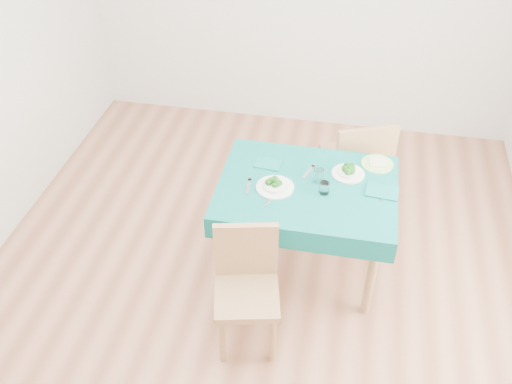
% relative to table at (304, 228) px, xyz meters
% --- Properties ---
extents(room_shell, '(4.02, 4.52, 2.73)m').
position_rel_table_xyz_m(room_shell, '(-0.30, -0.24, 0.97)').
color(room_shell, '#91573C').
rests_on(room_shell, ground).
extents(table, '(1.17, 0.89, 0.76)m').
position_rel_table_xyz_m(table, '(0.00, 0.00, 0.00)').
color(table, '#085B55').
rests_on(table, ground).
extents(chair_near, '(0.47, 0.50, 0.97)m').
position_rel_table_xyz_m(chair_near, '(-0.26, -0.72, 0.11)').
color(chair_near, '#966F46').
rests_on(chair_near, ground).
extents(chair_far, '(0.61, 0.64, 1.15)m').
position_rel_table_xyz_m(chair_far, '(0.29, 0.83, 0.20)').
color(chair_far, '#966F46').
rests_on(chair_far, ground).
extents(bowl_near, '(0.25, 0.25, 0.08)m').
position_rel_table_xyz_m(bowl_near, '(-0.21, -0.07, 0.42)').
color(bowl_near, white).
rests_on(bowl_near, table).
extents(bowl_far, '(0.22, 0.22, 0.07)m').
position_rel_table_xyz_m(bowl_far, '(0.25, 0.17, 0.41)').
color(bowl_far, white).
rests_on(bowl_far, table).
extents(fork_near, '(0.04, 0.17, 0.00)m').
position_rel_table_xyz_m(fork_near, '(-0.38, -0.08, 0.38)').
color(fork_near, silver).
rests_on(fork_near, table).
extents(knife_near, '(0.09, 0.22, 0.00)m').
position_rel_table_xyz_m(knife_near, '(-0.20, -0.15, 0.38)').
color(knife_near, silver).
rests_on(knife_near, table).
extents(fork_far, '(0.08, 0.17, 0.00)m').
position_rel_table_xyz_m(fork_far, '(-0.01, 0.15, 0.38)').
color(fork_far, silver).
rests_on(fork_far, table).
extents(knife_far, '(0.11, 0.20, 0.00)m').
position_rel_table_xyz_m(knife_far, '(0.52, 0.02, 0.38)').
color(knife_far, silver).
rests_on(knife_far, table).
extents(napkin_near, '(0.19, 0.14, 0.01)m').
position_rel_table_xyz_m(napkin_near, '(-0.30, 0.18, 0.38)').
color(napkin_near, '#0C655D').
rests_on(napkin_near, table).
extents(napkin_far, '(0.22, 0.16, 0.01)m').
position_rel_table_xyz_m(napkin_far, '(0.49, 0.02, 0.39)').
color(napkin_far, '#0C655D').
rests_on(napkin_far, table).
extents(tumbler_center, '(0.07, 0.07, 0.09)m').
position_rel_table_xyz_m(tumbler_center, '(0.06, 0.06, 0.42)').
color(tumbler_center, white).
rests_on(tumbler_center, table).
extents(tumbler_side, '(0.06, 0.06, 0.08)m').
position_rel_table_xyz_m(tumbler_side, '(0.11, -0.05, 0.42)').
color(tumbler_side, white).
rests_on(tumbler_side, table).
extents(side_plate, '(0.22, 0.22, 0.01)m').
position_rel_table_xyz_m(side_plate, '(0.44, 0.33, 0.38)').
color(side_plate, '#A8E56F').
rests_on(side_plate, table).
extents(bread_slice, '(0.12, 0.12, 0.02)m').
position_rel_table_xyz_m(bread_slice, '(0.44, 0.33, 0.40)').
color(bread_slice, beige).
rests_on(bread_slice, side_plate).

